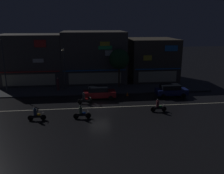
{
  "coord_description": "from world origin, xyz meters",
  "views": [
    {
      "loc": [
        -1.56,
        -27.28,
        10.0
      ],
      "look_at": [
        1.92,
        3.13,
        1.68
      ],
      "focal_mm": 38.42,
      "sensor_mm": 36.0,
      "label": 1
    }
  ],
  "objects_px": {
    "pedestrian_on_sidewalk": "(58,84)",
    "motorcycle_opposite_lane": "(36,115)",
    "parked_car_trailing": "(171,90)",
    "traffic_cone": "(127,94)",
    "motorcycle_lead": "(85,99)",
    "motorcycle_trailing_far": "(158,106)",
    "motorcycle_following": "(82,113)",
    "parked_car_near_kerb": "(99,92)",
    "streetlamp_west": "(3,62)",
    "streetlamp_mid": "(64,66)"
  },
  "relations": [
    {
      "from": "pedestrian_on_sidewalk",
      "to": "motorcycle_following",
      "type": "height_order",
      "value": "pedestrian_on_sidewalk"
    },
    {
      "from": "parked_car_trailing",
      "to": "motorcycle_opposite_lane",
      "type": "distance_m",
      "value": 18.23
    },
    {
      "from": "streetlamp_mid",
      "to": "parked_car_trailing",
      "type": "relative_size",
      "value": 1.45
    },
    {
      "from": "parked_car_near_kerb",
      "to": "parked_car_trailing",
      "type": "xyz_separation_m",
      "value": [
        10.0,
        -0.06,
        0.0
      ]
    },
    {
      "from": "motorcycle_lead",
      "to": "motorcycle_following",
      "type": "distance_m",
      "value": 4.85
    },
    {
      "from": "motorcycle_following",
      "to": "motorcycle_opposite_lane",
      "type": "xyz_separation_m",
      "value": [
        -4.72,
        0.04,
        0.0
      ]
    },
    {
      "from": "motorcycle_following",
      "to": "traffic_cone",
      "type": "xyz_separation_m",
      "value": [
        6.3,
        7.56,
        -0.36
      ]
    },
    {
      "from": "streetlamp_mid",
      "to": "motorcycle_following",
      "type": "bearing_deg",
      "value": -77.06
    },
    {
      "from": "parked_car_near_kerb",
      "to": "streetlamp_west",
      "type": "bearing_deg",
      "value": 162.45
    },
    {
      "from": "pedestrian_on_sidewalk",
      "to": "motorcycle_following",
      "type": "bearing_deg",
      "value": -31.25
    },
    {
      "from": "parked_car_near_kerb",
      "to": "streetlamp_mid",
      "type": "bearing_deg",
      "value": 139.56
    },
    {
      "from": "motorcycle_following",
      "to": "parked_car_near_kerb",
      "type": "bearing_deg",
      "value": -103.79
    },
    {
      "from": "streetlamp_mid",
      "to": "streetlamp_west",
      "type": "bearing_deg",
      "value": 179.03
    },
    {
      "from": "motorcycle_lead",
      "to": "motorcycle_following",
      "type": "bearing_deg",
      "value": -101.4
    },
    {
      "from": "streetlamp_mid",
      "to": "parked_car_near_kerb",
      "type": "height_order",
      "value": "streetlamp_mid"
    },
    {
      "from": "streetlamp_west",
      "to": "motorcycle_following",
      "type": "bearing_deg",
      "value": -44.82
    },
    {
      "from": "motorcycle_opposite_lane",
      "to": "traffic_cone",
      "type": "bearing_deg",
      "value": -149.6
    },
    {
      "from": "pedestrian_on_sidewalk",
      "to": "motorcycle_following",
      "type": "relative_size",
      "value": 1.02
    },
    {
      "from": "streetlamp_west",
      "to": "streetlamp_mid",
      "type": "height_order",
      "value": "streetlamp_west"
    },
    {
      "from": "parked_car_trailing",
      "to": "streetlamp_west",
      "type": "bearing_deg",
      "value": -10.34
    },
    {
      "from": "pedestrian_on_sidewalk",
      "to": "motorcycle_opposite_lane",
      "type": "xyz_separation_m",
      "value": [
        -1.14,
        -10.99,
        -0.4
      ]
    },
    {
      "from": "streetlamp_west",
      "to": "motorcycle_lead",
      "type": "distance_m",
      "value": 13.37
    },
    {
      "from": "traffic_cone",
      "to": "parked_car_trailing",
      "type": "bearing_deg",
      "value": -8.9
    },
    {
      "from": "motorcycle_following",
      "to": "streetlamp_west",
      "type": "bearing_deg",
      "value": -39.89
    },
    {
      "from": "pedestrian_on_sidewalk",
      "to": "motorcycle_lead",
      "type": "xyz_separation_m",
      "value": [
        3.92,
        -6.19,
        -0.4
      ]
    },
    {
      "from": "parked_car_near_kerb",
      "to": "motorcycle_opposite_lane",
      "type": "xyz_separation_m",
      "value": [
        -6.99,
        -6.65,
        -0.24
      ]
    },
    {
      "from": "parked_car_trailing",
      "to": "motorcycle_following",
      "type": "relative_size",
      "value": 2.26
    },
    {
      "from": "motorcycle_lead",
      "to": "motorcycle_opposite_lane",
      "type": "relative_size",
      "value": 1.0
    },
    {
      "from": "motorcycle_lead",
      "to": "motorcycle_trailing_far",
      "type": "height_order",
      "value": "same"
    },
    {
      "from": "motorcycle_lead",
      "to": "motorcycle_opposite_lane",
      "type": "distance_m",
      "value": 6.98
    },
    {
      "from": "motorcycle_lead",
      "to": "parked_car_trailing",
      "type": "bearing_deg",
      "value": 1.16
    },
    {
      "from": "motorcycle_opposite_lane",
      "to": "motorcycle_trailing_far",
      "type": "distance_m",
      "value": 13.51
    },
    {
      "from": "parked_car_trailing",
      "to": "motorcycle_following",
      "type": "distance_m",
      "value": 13.95
    },
    {
      "from": "motorcycle_following",
      "to": "motorcycle_lead",
      "type": "bearing_deg",
      "value": -89.09
    },
    {
      "from": "motorcycle_lead",
      "to": "motorcycle_opposite_lane",
      "type": "bearing_deg",
      "value": -143.9
    },
    {
      "from": "streetlamp_west",
      "to": "parked_car_trailing",
      "type": "height_order",
      "value": "streetlamp_west"
    },
    {
      "from": "pedestrian_on_sidewalk",
      "to": "traffic_cone",
      "type": "height_order",
      "value": "pedestrian_on_sidewalk"
    },
    {
      "from": "streetlamp_west",
      "to": "pedestrian_on_sidewalk",
      "type": "distance_m",
      "value": 8.15
    },
    {
      "from": "pedestrian_on_sidewalk",
      "to": "parked_car_near_kerb",
      "type": "xyz_separation_m",
      "value": [
        5.85,
        -4.34,
        -0.17
      ]
    },
    {
      "from": "traffic_cone",
      "to": "motorcycle_following",
      "type": "bearing_deg",
      "value": -129.8
    },
    {
      "from": "parked_car_near_kerb",
      "to": "parked_car_trailing",
      "type": "relative_size",
      "value": 1.0
    },
    {
      "from": "parked_car_trailing",
      "to": "traffic_cone",
      "type": "distance_m",
      "value": 6.07
    },
    {
      "from": "pedestrian_on_sidewalk",
      "to": "motorcycle_trailing_far",
      "type": "relative_size",
      "value": 1.02
    },
    {
      "from": "streetlamp_west",
      "to": "motorcycle_trailing_far",
      "type": "bearing_deg",
      "value": -26.43
    },
    {
      "from": "streetlamp_west",
      "to": "traffic_cone",
      "type": "xyz_separation_m",
      "value": [
        17.23,
        -3.3,
        -4.29
      ]
    },
    {
      "from": "pedestrian_on_sidewalk",
      "to": "motorcycle_lead",
      "type": "distance_m",
      "value": 7.34
    },
    {
      "from": "parked_car_near_kerb",
      "to": "motorcycle_opposite_lane",
      "type": "height_order",
      "value": "parked_car_near_kerb"
    },
    {
      "from": "streetlamp_west",
      "to": "parked_car_trailing",
      "type": "distance_m",
      "value": 23.87
    },
    {
      "from": "motorcycle_opposite_lane",
      "to": "motorcycle_trailing_far",
      "type": "height_order",
      "value": "same"
    },
    {
      "from": "parked_car_trailing",
      "to": "traffic_cone",
      "type": "xyz_separation_m",
      "value": [
        -5.97,
        0.93,
        -0.59
      ]
    }
  ]
}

